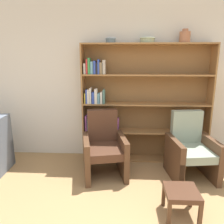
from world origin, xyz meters
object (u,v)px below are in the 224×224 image
object	(u,v)px
armchair_cushioned	(190,150)
bookshelf	(134,107)
bowl_slate	(111,40)
armchair_leather	(104,148)
footstool	(182,194)
bowl_sage	(147,40)
vase_tall	(185,37)

from	to	relation	value
armchair_cushioned	bookshelf	bearing A→B (deg)	-40.72
bookshelf	bowl_slate	size ratio (longest dim) A/B	12.67
armchair_leather	footstool	size ratio (longest dim) A/B	2.65
bowl_sage	armchair_leather	xyz separation A→B (m)	(-0.67, -0.54, -1.66)
armchair_leather	vase_tall	bearing A→B (deg)	-168.80
bookshelf	footstool	world-z (taller)	bookshelf
bookshelf	armchair_cushioned	size ratio (longest dim) A/B	2.19
bowl_slate	vase_tall	world-z (taller)	vase_tall
bookshelf	bowl_slate	world-z (taller)	bowl_slate
bookshelf	bowl_slate	bearing A→B (deg)	-176.82
armchair_cushioned	armchair_leather	bearing A→B (deg)	-7.61
bowl_slate	bowl_sage	world-z (taller)	bowl_sage
bowl_slate	bowl_sage	xyz separation A→B (m)	(0.59, 0.00, 0.00)
bookshelf	armchair_cushioned	world-z (taller)	bookshelf
bowl_sage	footstool	xyz separation A→B (m)	(0.30, -1.47, -1.81)
bookshelf	bowl_sage	bearing A→B (deg)	-6.56
bowl_slate	footstool	bearing A→B (deg)	-58.65
vase_tall	bowl_sage	bearing A→B (deg)	180.00
bowl_slate	armchair_cushioned	distance (m)	2.15
armchair_cushioned	vase_tall	bearing A→B (deg)	-89.67
armchair_leather	bowl_slate	bearing A→B (deg)	-109.85
bowl_sage	vase_tall	world-z (taller)	vase_tall
bookshelf	footstool	xyz separation A→B (m)	(0.50, -1.50, -0.70)
bowl_slate	armchair_leather	bearing A→B (deg)	-97.89
armchair_cushioned	footstool	size ratio (longest dim) A/B	2.65
bookshelf	bowl_slate	distance (m)	1.18
bookshelf	vase_tall	distance (m)	1.40
footstool	bowl_slate	bearing A→B (deg)	121.35
bowl_sage	bookshelf	bearing A→B (deg)	173.44
vase_tall	footstool	size ratio (longest dim) A/B	0.57
vase_tall	bowl_slate	bearing A→B (deg)	180.00
bowl_sage	armchair_cushioned	bearing A→B (deg)	-38.92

